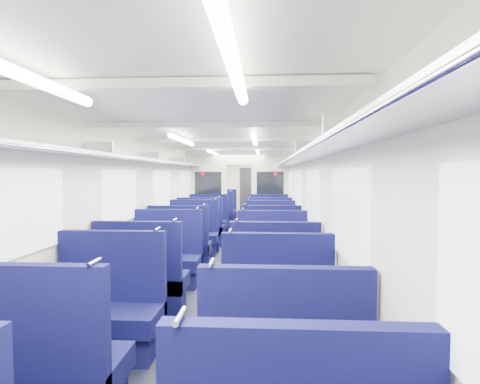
{
  "coord_description": "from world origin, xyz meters",
  "views": [
    {
      "loc": [
        0.69,
        -8.38,
        1.76
      ],
      "look_at": [
        -0.02,
        3.29,
        1.19
      ],
      "focal_mm": 28.86,
      "sensor_mm": 36.0,
      "label": 1
    }
  ],
  "objects_px": {
    "seat_9": "(274,285)",
    "seat_11": "(272,264)",
    "seat_12": "(180,249)",
    "seat_15": "(270,239)",
    "seat_19": "(269,224)",
    "seat_4": "(41,375)",
    "seat_14": "(193,237)",
    "seat_17": "(269,230)",
    "seat_13": "(271,248)",
    "seat_5": "(284,381)",
    "seat_18": "(208,224)",
    "seat_6": "(107,315)",
    "bulkhead": "(239,192)",
    "seat_16": "(201,230)",
    "seat_21": "(268,216)",
    "seat_8": "(142,284)",
    "seat_22": "(221,212)",
    "end_door": "(248,190)",
    "seat_10": "(166,261)",
    "seat_23": "(267,212)",
    "seat_20": "(217,216)",
    "seat_7": "(278,321)"
  },
  "relations": [
    {
      "from": "seat_4",
      "to": "seat_18",
      "type": "bearing_deg",
      "value": 90.0
    },
    {
      "from": "seat_13",
      "to": "seat_5",
      "type": "bearing_deg",
      "value": -90.0
    },
    {
      "from": "seat_12",
      "to": "bulkhead",
      "type": "bearing_deg",
      "value": 78.11
    },
    {
      "from": "seat_8",
      "to": "seat_18",
      "type": "xyz_separation_m",
      "value": [
        0.0,
        5.79,
        0.0
      ]
    },
    {
      "from": "seat_5",
      "to": "seat_18",
      "type": "distance_m",
      "value": 8.12
    },
    {
      "from": "seat_15",
      "to": "seat_13",
      "type": "bearing_deg",
      "value": -90.0
    },
    {
      "from": "end_door",
      "to": "bulkhead",
      "type": "distance_m",
      "value": 6.47
    },
    {
      "from": "seat_5",
      "to": "seat_15",
      "type": "distance_m",
      "value": 5.59
    },
    {
      "from": "seat_6",
      "to": "seat_12",
      "type": "height_order",
      "value": "same"
    },
    {
      "from": "seat_6",
      "to": "seat_22",
      "type": "bearing_deg",
      "value": 90.0
    },
    {
      "from": "seat_10",
      "to": "seat_8",
      "type": "bearing_deg",
      "value": -90.0
    },
    {
      "from": "seat_13",
      "to": "seat_8",
      "type": "bearing_deg",
      "value": -124.29
    },
    {
      "from": "seat_5",
      "to": "seat_21",
      "type": "bearing_deg",
      "value": 90.0
    },
    {
      "from": "seat_12",
      "to": "seat_15",
      "type": "bearing_deg",
      "value": 35.68
    },
    {
      "from": "seat_11",
      "to": "seat_21",
      "type": "relative_size",
      "value": 1.0
    },
    {
      "from": "seat_13",
      "to": "seat_14",
      "type": "xyz_separation_m",
      "value": [
        -1.66,
        1.12,
        0.0
      ]
    },
    {
      "from": "seat_6",
      "to": "seat_15",
      "type": "relative_size",
      "value": 1.0
    },
    {
      "from": "seat_4",
      "to": "seat_14",
      "type": "bearing_deg",
      "value": 90.0
    },
    {
      "from": "seat_9",
      "to": "seat_16",
      "type": "relative_size",
      "value": 1.0
    },
    {
      "from": "seat_19",
      "to": "seat_21",
      "type": "distance_m",
      "value": 2.03
    },
    {
      "from": "seat_11",
      "to": "seat_15",
      "type": "relative_size",
      "value": 1.0
    },
    {
      "from": "seat_4",
      "to": "seat_7",
      "type": "distance_m",
      "value": 1.98
    },
    {
      "from": "seat_15",
      "to": "seat_22",
      "type": "distance_m",
      "value": 5.86
    },
    {
      "from": "bulkhead",
      "to": "seat_14",
      "type": "xyz_separation_m",
      "value": [
        -0.83,
        -2.62,
        -0.86
      ]
    },
    {
      "from": "seat_12",
      "to": "seat_20",
      "type": "distance_m",
      "value": 5.56
    },
    {
      "from": "seat_8",
      "to": "seat_12",
      "type": "xyz_separation_m",
      "value": [
        0.0,
        2.23,
        0.0
      ]
    },
    {
      "from": "seat_6",
      "to": "seat_9",
      "type": "xyz_separation_m",
      "value": [
        1.66,
        1.11,
        0.0
      ]
    },
    {
      "from": "end_door",
      "to": "seat_17",
      "type": "bearing_deg",
      "value": -84.03
    },
    {
      "from": "seat_12",
      "to": "seat_18",
      "type": "bearing_deg",
      "value": 90.0
    },
    {
      "from": "seat_4",
      "to": "seat_10",
      "type": "distance_m",
      "value": 3.43
    },
    {
      "from": "end_door",
      "to": "seat_11",
      "type": "relative_size",
      "value": 1.65
    },
    {
      "from": "seat_8",
      "to": "seat_22",
      "type": "xyz_separation_m",
      "value": [
        0.0,
        9.04,
        0.0
      ]
    },
    {
      "from": "seat_13",
      "to": "seat_11",
      "type": "bearing_deg",
      "value": -90.0
    },
    {
      "from": "bulkhead",
      "to": "seat_8",
      "type": "bearing_deg",
      "value": -97.66
    },
    {
      "from": "seat_15",
      "to": "seat_19",
      "type": "relative_size",
      "value": 1.0
    },
    {
      "from": "seat_12",
      "to": "seat_13",
      "type": "xyz_separation_m",
      "value": [
        1.66,
        0.2,
        0.0
      ]
    },
    {
      "from": "seat_13",
      "to": "seat_16",
      "type": "bearing_deg",
      "value": 127.91
    },
    {
      "from": "seat_12",
      "to": "seat_17",
      "type": "relative_size",
      "value": 1.0
    },
    {
      "from": "bulkhead",
      "to": "seat_5",
      "type": "relative_size",
      "value": 2.31
    },
    {
      "from": "seat_4",
      "to": "seat_19",
      "type": "height_order",
      "value": "same"
    },
    {
      "from": "seat_14",
      "to": "seat_21",
      "type": "bearing_deg",
      "value": 68.9
    },
    {
      "from": "seat_10",
      "to": "seat_16",
      "type": "height_order",
      "value": "same"
    },
    {
      "from": "seat_20",
      "to": "seat_21",
      "type": "xyz_separation_m",
      "value": [
        1.66,
        0.07,
        0.0
      ]
    },
    {
      "from": "seat_4",
      "to": "seat_13",
      "type": "xyz_separation_m",
      "value": [
        1.66,
        4.63,
        0.0
      ]
    },
    {
      "from": "seat_14",
      "to": "seat_19",
      "type": "height_order",
      "value": "same"
    },
    {
      "from": "seat_9",
      "to": "seat_11",
      "type": "distance_m",
      "value": 1.12
    },
    {
      "from": "seat_10",
      "to": "seat_15",
      "type": "xyz_separation_m",
      "value": [
        1.66,
        2.19,
        0.0
      ]
    },
    {
      "from": "seat_22",
      "to": "seat_23",
      "type": "height_order",
      "value": "same"
    },
    {
      "from": "seat_12",
      "to": "seat_15",
      "type": "height_order",
      "value": "same"
    },
    {
      "from": "seat_6",
      "to": "seat_13",
      "type": "bearing_deg",
      "value": 64.63
    }
  ]
}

